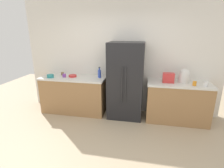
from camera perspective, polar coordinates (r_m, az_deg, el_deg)
name	(u,v)px	position (r m, az deg, el deg)	size (l,w,h in m)	color
ground_plane	(102,155)	(3.20, -3.18, -22.12)	(9.66, 9.66, 0.00)	tan
kitchen_back_panel	(120,54)	(4.36, 2.72, 9.80)	(4.83, 0.10, 2.93)	silver
counter_left	(74,94)	(4.56, -12.22, -3.29)	(1.62, 0.65, 0.91)	#9E7247
counter_right	(177,102)	(4.27, 20.53, -5.48)	(1.38, 0.65, 0.91)	#9E7247
refrigerator	(126,81)	(4.08, 4.49, 0.99)	(0.80, 0.64, 1.78)	black
toaster	(168,78)	(4.04, 17.97, 1.95)	(0.24, 0.15, 0.21)	red
rice_cooker	(184,76)	(4.17, 22.61, 2.45)	(0.24, 0.24, 0.30)	silver
bottle_a	(99,73)	(4.25, -4.12, 3.50)	(0.08, 0.08, 0.26)	blue
cup_a	(194,83)	(4.03, 25.39, 0.16)	(0.08, 0.08, 0.09)	orange
cup_b	(62,74)	(4.69, -15.90, 3.30)	(0.08, 0.08, 0.07)	brown
cup_c	(206,84)	(4.08, 28.29, 0.03)	(0.08, 0.08, 0.10)	white
cup_d	(64,76)	(4.46, -15.37, 2.70)	(0.09, 0.09, 0.08)	purple
bowl_a	(73,76)	(4.44, -12.77, 2.62)	(0.19, 0.19, 0.05)	red
bowl_b	(50,76)	(4.54, -19.52, 2.48)	(0.16, 0.16, 0.07)	teal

